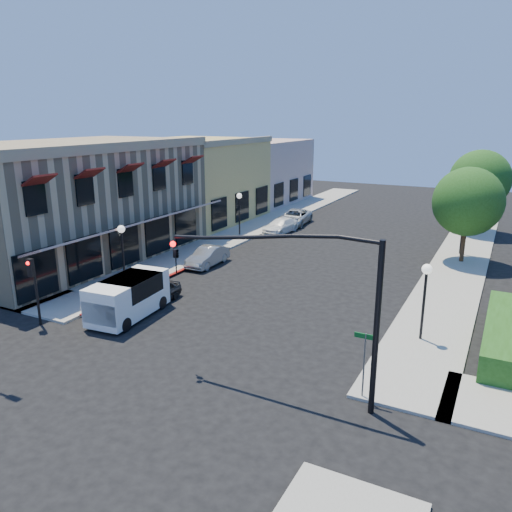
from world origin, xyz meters
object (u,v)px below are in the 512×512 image
at_px(street_name_sign, 365,355).
at_px(lamppost_left_far, 239,203).
at_px(secondary_signal, 33,279).
at_px(lamppost_left_near, 122,239).
at_px(parked_car_a, 157,293).
at_px(street_tree_b, 480,180).
at_px(lamppost_right_near, 426,283).
at_px(signal_mast_arm, 315,288).
at_px(white_van, 128,295).
at_px(parked_car_c, 281,226).
at_px(parked_car_d, 295,217).
at_px(parked_car_b, 208,256).
at_px(lamppost_right_far, 464,218).
at_px(street_tree_a, 468,202).

relative_size(street_name_sign, lamppost_left_far, 0.70).
relative_size(secondary_signal, street_name_sign, 1.33).
height_order(lamppost_left_near, parked_car_a, lamppost_left_near).
relative_size(street_tree_b, lamppost_right_near, 1.97).
bearing_deg(signal_mast_arm, street_name_sign, 23.20).
bearing_deg(street_tree_b, signal_mast_arm, -95.51).
bearing_deg(white_van, parked_car_c, 92.96).
xyz_separation_m(lamppost_left_far, parked_car_d, (2.30, 6.32, -2.06)).
distance_m(parked_car_b, parked_car_d, 14.81).
relative_size(lamppost_left_near, parked_car_b, 0.94).
bearing_deg(parked_car_b, signal_mast_arm, -46.11).
height_order(signal_mast_arm, parked_car_c, signal_mast_arm).
relative_size(street_name_sign, parked_car_b, 0.66).
bearing_deg(lamppost_right_far, street_name_sign, -92.63).
relative_size(street_tree_a, street_tree_b, 0.92).
height_order(lamppost_left_near, lamppost_right_near, same).
bearing_deg(parked_car_b, street_tree_b, 49.73).
bearing_deg(street_tree_a, lamppost_right_near, -91.23).
xyz_separation_m(signal_mast_arm, parked_car_a, (-10.66, 4.84, -3.53)).
bearing_deg(secondary_signal, street_tree_a, 50.79).
height_order(white_van, parked_car_c, white_van).
bearing_deg(street_tree_a, parked_car_c, 170.18).
height_order(white_van, parked_car_b, white_van).
xyz_separation_m(parked_car_b, parked_car_c, (0.29, 11.04, -0.02)).
relative_size(street_tree_b, signal_mast_arm, 0.88).
xyz_separation_m(street_name_sign, lamppost_left_near, (-16.00, 5.80, 1.04)).
bearing_deg(secondary_signal, parked_car_c, 84.85).
bearing_deg(lamppost_right_near, parked_car_a, -172.87).
height_order(lamppost_left_near, lamppost_left_far, same).
xyz_separation_m(secondary_signal, lamppost_left_near, (-0.50, 6.59, 0.42)).
relative_size(parked_car_a, parked_car_b, 0.86).
relative_size(street_tree_a, lamppost_right_near, 1.82).
bearing_deg(street_tree_b, street_name_sign, -92.50).
xyz_separation_m(white_van, parked_car_b, (-1.34, 9.33, -0.53)).
bearing_deg(lamppost_left_far, white_van, -78.46).
height_order(street_name_sign, lamppost_left_far, lamppost_left_far).
bearing_deg(parked_car_b, lamppost_left_near, -113.88).
xyz_separation_m(white_van, parked_car_a, (0.06, 2.16, -0.59)).
bearing_deg(street_name_sign, parked_car_a, 161.41).
bearing_deg(lamppost_right_near, white_van, -164.04).
bearing_deg(lamppost_right_far, parked_car_d, 163.63).
bearing_deg(parked_car_b, parked_car_a, -80.17).
bearing_deg(lamppost_right_near, street_tree_a, 88.77).
xyz_separation_m(lamppost_left_far, parked_car_a, (3.70, -15.66, -2.18)).
relative_size(street_name_sign, parked_car_a, 0.76).
distance_m(street_tree_a, lamppost_right_near, 14.08).
distance_m(secondary_signal, street_name_sign, 15.53).
relative_size(street_tree_a, lamppost_right_far, 1.82).
distance_m(street_tree_a, parked_car_b, 17.60).
height_order(secondary_signal, parked_car_c, secondary_signal).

